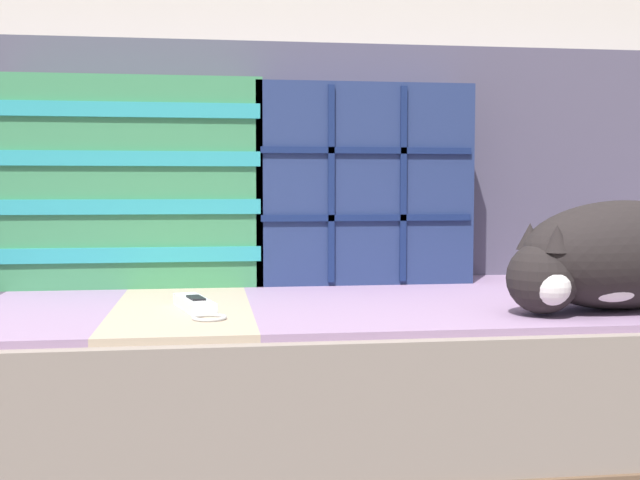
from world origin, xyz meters
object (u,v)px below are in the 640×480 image
Objects in this scene: throw_pillow_striped at (134,183)px; sleeping_cat at (617,258)px; throw_pillow_quilted at (361,184)px; couch at (308,408)px; game_remote_near at (196,305)px.

sleeping_cat is (0.75, -0.41, -0.12)m from throw_pillow_striped.
throw_pillow_quilted is at bearing 0.06° from throw_pillow_striped.
throw_pillow_striped reaches higher than couch.
throw_pillow_striped is 1.14× the size of sleeping_cat.
sleeping_cat is at bearing -52.31° from throw_pillow_quilted.
game_remote_near is (-0.19, -0.15, 0.21)m from couch.
throw_pillow_quilted is 1.00× the size of sleeping_cat.
couch is at bearing -124.76° from throw_pillow_quilted.
sleeping_cat is (0.32, -0.41, -0.11)m from throw_pillow_quilted.
throw_pillow_quilted is 0.43m from throw_pillow_striped.
throw_pillow_quilted is 0.53m from sleeping_cat.
game_remote_near is at bearing -70.62° from throw_pillow_striped.
sleeping_cat reaches higher than couch.
throw_pillow_quilted reaches higher than couch.
couch is 0.45m from throw_pillow_quilted.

